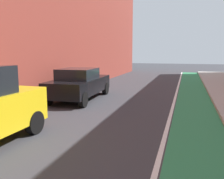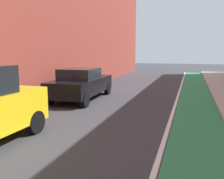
{
  "view_description": "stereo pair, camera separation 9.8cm",
  "coord_description": "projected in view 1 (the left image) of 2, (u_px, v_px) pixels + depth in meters",
  "views": [
    {
      "loc": [
        2.41,
        7.05,
        2.31
      ],
      "look_at": [
        0.62,
        12.91,
        1.37
      ],
      "focal_mm": 39.1,
      "sensor_mm": 36.0,
      "label": 1
    },
    {
      "loc": [
        2.5,
        7.08,
        2.31
      ],
      "look_at": [
        0.62,
        12.91,
        1.37
      ],
      "focal_mm": 39.1,
      "sensor_mm": 36.0,
      "label": 2
    }
  ],
  "objects": [
    {
      "name": "ground_plane",
      "position": [
        113.0,
        118.0,
        8.61
      ],
      "size": [
        83.81,
        83.81,
        0.0
      ],
      "primitive_type": "plane",
      "color": "#38383D"
    },
    {
      "name": "bike_lane_paint",
      "position": [
        195.0,
        111.0,
        9.68
      ],
      "size": [
        1.6,
        38.1,
        0.0
      ],
      "primitive_type": "cube",
      "color": "#2D8451",
      "rests_on": "ground"
    },
    {
      "name": "lane_divider_stripe",
      "position": [
        172.0,
        109.0,
        9.94
      ],
      "size": [
        0.12,
        38.1,
        0.0
      ],
      "primitive_type": "cube",
      "color": "white",
      "rests_on": "ground"
    },
    {
      "name": "parked_sedan_black",
      "position": [
        79.0,
        84.0,
        11.9
      ],
      "size": [
        2.01,
        4.51,
        1.53
      ],
      "color": "black",
      "rests_on": "ground"
    }
  ]
}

